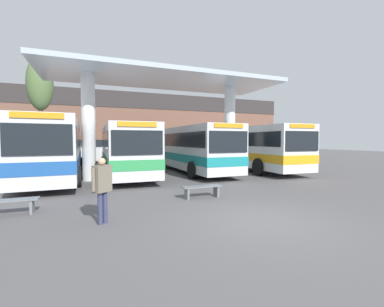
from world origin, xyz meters
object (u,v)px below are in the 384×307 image
Objects in this scene: transit_bus_far_right_bay at (244,146)px; poplar_tree_behind_left at (40,85)px; transit_bus_right_bay at (191,147)px; waiting_bench_near_pillar at (202,189)px; transit_bus_center_bay at (125,148)px; waiting_bench_mid_platform at (2,204)px; pedestrian_waiting at (102,184)px; parked_car_street at (95,152)px; transit_bus_left_bay at (55,147)px.

transit_bus_far_right_bay is 16.81m from poplar_tree_behind_left.
transit_bus_right_bay is 8.33m from waiting_bench_near_pillar.
waiting_bench_mid_platform is (-4.46, -7.66, -1.37)m from transit_bus_center_bay.
poplar_tree_behind_left is at bearing 64.59° from pedestrian_waiting.
transit_bus_center_bay is 5.97× the size of pedestrian_waiting.
transit_bus_far_right_bay is 15.91m from waiting_bench_mid_platform.
waiting_bench_mid_platform is at bearing 107.20° from pedestrian_waiting.
transit_bus_right_bay is (4.53, 0.13, 0.02)m from transit_bus_center_bay.
waiting_bench_mid_platform is 0.21× the size of poplar_tree_behind_left.
waiting_bench_mid_platform is 1.08× the size of pedestrian_waiting.
parked_car_street is at bearing 50.78° from pedestrian_waiting.
pedestrian_waiting is at bearing -86.30° from parked_car_street.
transit_bus_far_right_bay is (4.59, 0.38, 0.03)m from transit_bus_right_bay.
waiting_bench_mid_platform is at bearing 33.03° from transit_bus_far_right_bay.
parked_car_street is at bearing -80.09° from transit_bus_center_bay.
transit_bus_left_bay reaches higher than transit_bus_center_bay.
transit_bus_center_bay is at bearing 1.06° from transit_bus_right_bay.
parked_car_street is at bearing -103.80° from transit_bus_left_bay.
waiting_bench_near_pillar is at bearing -62.60° from poplar_tree_behind_left.
transit_bus_center_bay is 2.36× the size of parked_car_street.
waiting_bench_mid_platform is (-8.99, -7.78, -1.38)m from transit_bus_right_bay.
poplar_tree_behind_left is at bearing -21.42° from transit_bus_far_right_bay.
pedestrian_waiting is at bearing 44.57° from transit_bus_far_right_bay.
poplar_tree_behind_left is at bearing -136.90° from parked_car_street.
transit_bus_center_bay is 6.78× the size of waiting_bench_near_pillar.
transit_bus_center_bay is 8.97m from waiting_bench_mid_platform.
transit_bus_far_right_bay reaches higher than transit_bus_center_bay.
transit_bus_right_bay is at bearing -177.46° from transit_bus_center_bay.
waiting_bench_near_pillar is 17.56m from poplar_tree_behind_left.
parked_car_street is at bearing 101.12° from waiting_bench_near_pillar.
transit_bus_left_bay is 9.81m from pedestrian_waiting.
transit_bus_right_bay is 2.35× the size of parked_car_street.
pedestrian_waiting is 0.40× the size of parked_car_street.
pedestrian_waiting is at bearing -153.55° from waiting_bench_near_pillar.
poplar_tree_behind_left reaches higher than waiting_bench_near_pillar.
parked_car_street is (0.16, 19.67, 0.02)m from pedestrian_waiting.
transit_bus_left_bay is 1.32× the size of poplar_tree_behind_left.
transit_bus_center_bay is 10.33m from parked_car_street.
parked_car_street is (4.05, 3.27, -5.49)m from poplar_tree_behind_left.
transit_bus_left_bay reaches higher than transit_bus_far_right_bay.
pedestrian_waiting is (-3.67, -1.82, 0.73)m from waiting_bench_near_pillar.
transit_bus_left_bay is 7.87m from waiting_bench_mid_platform.
transit_bus_far_right_bay is (9.12, 0.51, 0.05)m from transit_bus_center_bay.
transit_bus_far_right_bay is at bearing 31.00° from waiting_bench_mid_platform.
pedestrian_waiting is (2.14, -9.54, -0.75)m from transit_bus_left_bay.
transit_bus_left_bay is 6.15× the size of waiting_bench_mid_platform.
waiting_bench_near_pillar is 0.81× the size of waiting_bench_mid_platform.
parked_car_street is (-6.13, 10.06, -0.65)m from transit_bus_right_bay.
transit_bus_right_bay is 4.61m from transit_bus_far_right_bay.
transit_bus_far_right_bay is 1.40× the size of poplar_tree_behind_left.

